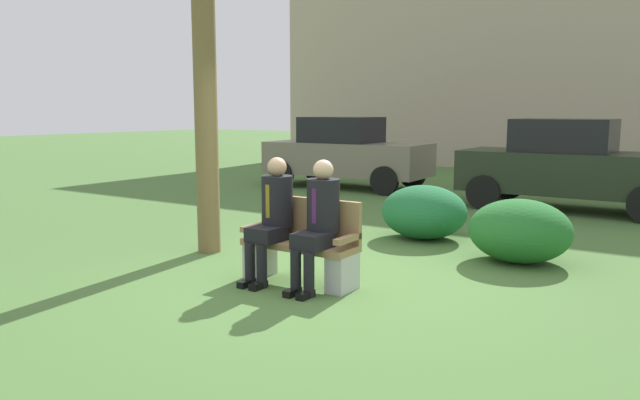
{
  "coord_description": "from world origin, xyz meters",
  "views": [
    {
      "loc": [
        3.54,
        -5.33,
        1.83
      ],
      "look_at": [
        -0.16,
        0.28,
        0.85
      ],
      "focal_mm": 34.51,
      "sensor_mm": 36.0,
      "label": 1
    }
  ],
  "objects": [
    {
      "name": "shrub_mid_lawn",
      "position": [
        0.0,
        2.77,
        0.39
      ],
      "size": [
        1.24,
        1.13,
        0.77
      ],
      "primitive_type": "ellipsoid",
      "color": "#1F6937",
      "rests_on": "ground"
    },
    {
      "name": "parked_car_near",
      "position": [
        -4.01,
        7.25,
        0.84
      ],
      "size": [
        3.95,
        1.81,
        1.68
      ],
      "color": "slate",
      "rests_on": "ground"
    },
    {
      "name": "seated_man_right",
      "position": [
        0.13,
        -0.18,
        0.75
      ],
      "size": [
        0.34,
        0.72,
        1.34
      ],
      "color": "black",
      "rests_on": "ground"
    },
    {
      "name": "seated_man_left",
      "position": [
        -0.46,
        -0.18,
        0.74
      ],
      "size": [
        0.34,
        0.72,
        1.34
      ],
      "color": "black",
      "rests_on": "ground"
    },
    {
      "name": "building_backdrop",
      "position": [
        -2.47,
        17.4,
        4.42
      ],
      "size": [
        16.54,
        7.75,
        8.8
      ],
      "color": "tan",
      "rests_on": "ground"
    },
    {
      "name": "shrub_near_bench",
      "position": [
        1.54,
        2.12,
        0.39
      ],
      "size": [
        1.23,
        1.13,
        0.77
      ],
      "primitive_type": "ellipsoid",
      "color": "#226828",
      "rests_on": "ground"
    },
    {
      "name": "park_bench",
      "position": [
        -0.16,
        -0.07,
        0.39
      ],
      "size": [
        1.28,
        0.44,
        0.9
      ],
      "color": "#99754C",
      "rests_on": "ground"
    },
    {
      "name": "ground_plane",
      "position": [
        0.0,
        0.0,
        0.0
      ],
      "size": [
        80.0,
        80.0,
        0.0
      ],
      "primitive_type": "plane",
      "color": "#496F35"
    },
    {
      "name": "parked_car_far",
      "position": [
        1.17,
        6.61,
        0.84
      ],
      "size": [
        3.9,
        1.71,
        1.68
      ],
      "color": "#232D1E",
      "rests_on": "ground"
    }
  ]
}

